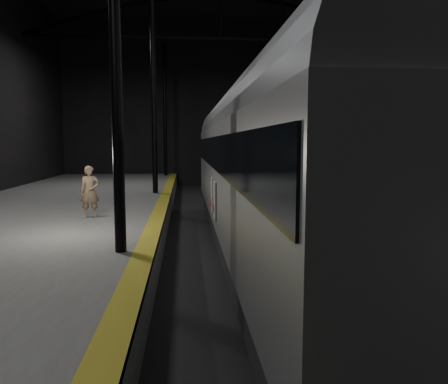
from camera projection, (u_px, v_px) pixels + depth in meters
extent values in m
plane|color=black|center=(254.00, 249.00, 14.61)|extent=(44.00, 44.00, 0.00)
cube|color=#52524F|center=(22.00, 238.00, 13.89)|extent=(9.00, 43.80, 1.00)
cube|color=olive|center=(156.00, 221.00, 14.21)|extent=(0.50, 43.80, 0.01)
cube|color=#3F3328|center=(233.00, 244.00, 14.52)|extent=(0.08, 43.00, 0.14)
cube|color=#3F3328|center=(276.00, 243.00, 14.65)|extent=(0.08, 43.00, 0.14)
cube|color=black|center=(254.00, 247.00, 14.60)|extent=(2.40, 42.00, 0.12)
cylinder|color=black|center=(115.00, 30.00, 9.64)|extent=(0.26, 0.26, 10.00)
cylinder|color=black|center=(442.00, 38.00, 10.30)|extent=(0.26, 0.26, 10.00)
cylinder|color=black|center=(154.00, 92.00, 21.51)|extent=(0.26, 0.26, 10.00)
cylinder|color=black|center=(304.00, 94.00, 22.18)|extent=(0.26, 0.26, 10.00)
cylinder|color=black|center=(165.00, 110.00, 33.39)|extent=(0.26, 0.26, 10.00)
cylinder|color=black|center=(263.00, 111.00, 34.06)|extent=(0.26, 0.26, 10.00)
cube|color=black|center=(221.00, 39.00, 27.33)|extent=(23.60, 0.15, 0.18)
cube|color=#A9ADB2|center=(261.00, 176.00, 13.10)|extent=(2.90, 19.97, 3.00)
cube|color=black|center=(261.00, 237.00, 13.31)|extent=(2.65, 19.57, 0.85)
cube|color=black|center=(262.00, 152.00, 13.02)|extent=(2.96, 19.67, 0.90)
cylinder|color=slate|center=(262.00, 125.00, 12.93)|extent=(2.84, 19.77, 2.84)
cube|color=black|center=(342.00, 363.00, 6.44)|extent=(1.80, 2.20, 0.35)
cube|color=black|center=(235.00, 213.00, 20.27)|extent=(1.80, 2.20, 0.35)
cube|color=silver|center=(215.00, 200.00, 12.05)|extent=(0.04, 0.75, 1.05)
cube|color=silver|center=(212.00, 195.00, 13.24)|extent=(0.04, 0.75, 1.05)
cylinder|color=#A91420|center=(214.00, 208.00, 12.25)|extent=(0.03, 0.26, 0.26)
cylinder|color=#A91420|center=(211.00, 203.00, 13.44)|extent=(0.03, 0.26, 0.26)
imported|color=#907658|center=(90.00, 192.00, 14.79)|extent=(0.72, 0.55, 1.76)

